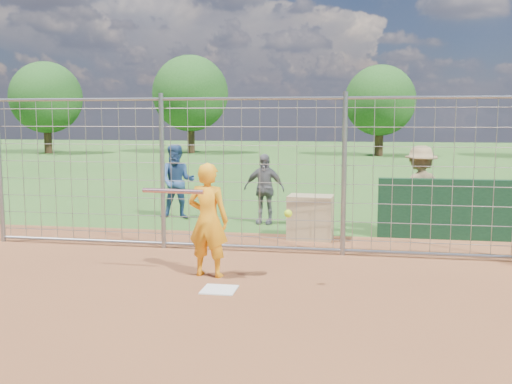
% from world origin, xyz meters
% --- Properties ---
extents(ground, '(100.00, 100.00, 0.00)m').
position_xyz_m(ground, '(0.00, 0.00, 0.00)').
color(ground, '#2D591E').
rests_on(ground, ground).
extents(home_plate, '(0.43, 0.43, 0.02)m').
position_xyz_m(home_plate, '(0.00, -0.20, 0.01)').
color(home_plate, silver).
rests_on(home_plate, ground).
extents(dugout_wall, '(2.60, 0.20, 1.10)m').
position_xyz_m(dugout_wall, '(3.40, 3.60, 0.55)').
color(dugout_wall, '#11381E').
rests_on(dugout_wall, ground).
extents(batter, '(0.63, 0.46, 1.59)m').
position_xyz_m(batter, '(-0.30, 0.43, 0.79)').
color(batter, '#FF9E16').
rests_on(batter, ground).
extents(bystander_a, '(0.87, 0.72, 1.64)m').
position_xyz_m(bystander_a, '(-2.18, 4.88, 0.82)').
color(bystander_a, navy).
rests_on(bystander_a, ground).
extents(bystander_b, '(0.89, 0.44, 1.47)m').
position_xyz_m(bystander_b, '(-0.19, 4.56, 0.73)').
color(bystander_b, slate).
rests_on(bystander_b, ground).
extents(bystander_c, '(1.23, 0.93, 1.68)m').
position_xyz_m(bystander_c, '(2.88, 3.96, 0.84)').
color(bystander_c, '#8F754E').
rests_on(bystander_c, ground).
extents(equipment_bin, '(0.83, 0.60, 0.80)m').
position_xyz_m(equipment_bin, '(0.89, 3.19, 0.40)').
color(equipment_bin, tan).
rests_on(equipment_bin, ground).
extents(equipment_in_play, '(2.05, 0.20, 0.33)m').
position_xyz_m(equipment_in_play, '(-0.35, 0.19, 1.15)').
color(equipment_in_play, silver).
rests_on(equipment_in_play, ground).
extents(backstop_fence, '(9.08, 0.08, 2.60)m').
position_xyz_m(backstop_fence, '(0.00, 2.00, 1.26)').
color(backstop_fence, gray).
rests_on(backstop_fence, ground).
extents(tree_line, '(44.66, 6.72, 6.48)m').
position_xyz_m(tree_line, '(3.13, 28.13, 3.71)').
color(tree_line, '#3F2B19').
rests_on(tree_line, ground).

